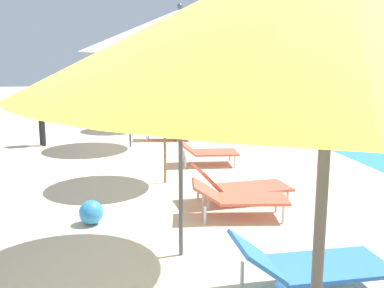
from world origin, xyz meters
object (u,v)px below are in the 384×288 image
Objects in this scene: lounger_fourth_shoreside at (166,131)px; cooler_box at (152,113)px; person_walking_near at (219,99)px; lounger_farthest_shoreside at (167,117)px; umbrella_farthest at (145,58)px; umbrella_fourth at (128,62)px; umbrella_nearest at (332,15)px; lounger_third_shoreside at (207,151)px; lounger_second_shoreside at (239,197)px; beach_ball at (91,212)px; lounger_second_inland at (308,263)px; person_walking_mid at (41,109)px; umbrella_third at (164,50)px; umbrella_second at (180,31)px; lounger_third_inland at (240,185)px; person_walking_far at (84,93)px.

cooler_box is at bearing 99.38° from lounger_fourth_shoreside.
lounger_farthest_shoreside is at bearing 11.34° from person_walking_near.
lounger_fourth_shoreside is 0.59× the size of umbrella_farthest.
umbrella_fourth is at bearing 89.19° from person_walking_near.
person_walking_near is at bearing 79.48° from umbrella_nearest.
lounger_third_shoreside is at bearing 82.78° from umbrella_nearest.
lounger_second_shoreside is 3.33m from lounger_third_shoreside.
umbrella_fourth is at bearing -105.55° from lounger_farthest_shoreside.
umbrella_farthest is 7.72× the size of beach_ball.
umbrella_farthest is (-1.01, 10.85, 2.04)m from lounger_second_inland.
cooler_box is (-0.63, 13.76, -0.12)m from lounger_second_inland.
lounger_farthest_shoreside is 2.36× the size of cooler_box.
umbrella_fourth reaches higher than beach_ball.
umbrella_farthest reaches higher than lounger_second_shoreside.
person_walking_near is (2.38, 12.83, -1.42)m from umbrella_nearest.
umbrella_fourth is 3.16m from umbrella_farthest.
person_walking_mid is at bearing 128.96° from lounger_second_shoreside.
umbrella_farthest reaches higher than beach_ball.
umbrella_fourth reaches higher than lounger_third_shoreside.
umbrella_farthest is (-0.88, 8.71, 2.03)m from lounger_second_shoreside.
umbrella_third is at bearing 96.46° from person_walking_mid.
lounger_farthest_shoreside is 5.15m from person_walking_mid.
person_walking_mid is 6.38m from cooler_box.
lounger_second_shoreside is 0.52× the size of umbrella_third.
umbrella_third is at bearing 90.70° from umbrella_nearest.
umbrella_second is at bearing -46.50° from beach_ball.
lounger_second_inland is 5.46m from lounger_third_shoreside.
umbrella_fourth reaches higher than cooler_box.
person_walking_near is at bearing 79.17° from lounger_third_shoreside.
lounger_second_inland is (0.13, -2.13, -0.00)m from lounger_second_shoreside.
person_walking_far is at bearing 100.06° from lounger_third_inland.
lounger_third_inland is at bearing 76.41° from person_walking_far.
umbrella_second reaches higher than person_walking_near.
person_walking_far is at bearing 99.38° from umbrella_second.
person_walking_far is (-1.77, 6.93, -1.28)m from umbrella_fourth.
umbrella_fourth reaches higher than person_walking_mid.
umbrella_second is 3.13m from umbrella_third.
umbrella_second is 1.80× the size of person_walking_far.
lounger_second_inland is at bearing -78.39° from umbrella_fourth.
umbrella_fourth is 0.95× the size of umbrella_farthest.
lounger_second_inland is at bearing -43.27° from umbrella_second.
lounger_third_shoreside reaches higher than beach_ball.
person_walking_near reaches higher than cooler_box.
umbrella_farthest is 1.66× the size of person_walking_far.
lounger_farthest_shoreside is (-0.29, 8.95, 0.01)m from lounger_third_inland.
cooler_box is (-0.08, 5.11, -0.08)m from lounger_fourth_shoreside.
lounger_fourth_shoreside is at bearing 101.21° from lounger_second_shoreside.
lounger_fourth_shoreside is (0.45, 4.48, -2.17)m from umbrella_third.
person_walking_mid is at bearing -166.58° from lounger_fourth_shoreside.
person_walking_near is at bearing 44.68° from umbrella_fourth.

